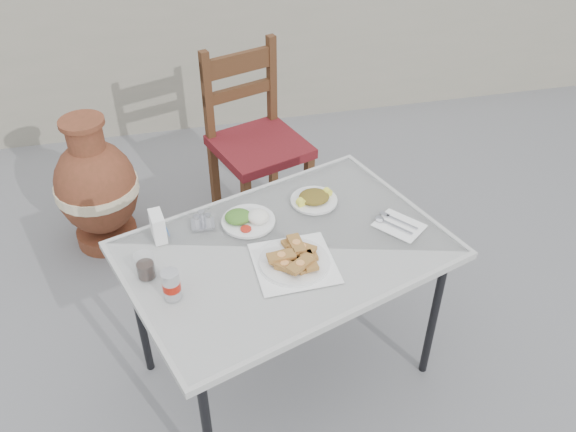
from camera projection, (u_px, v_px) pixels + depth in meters
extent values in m
plane|color=slate|center=(291.00, 387.00, 2.67)|extent=(80.00, 80.00, 0.00)
cylinder|color=black|center=(433.00, 317.00, 2.54)|extent=(0.03, 0.03, 0.68)
cylinder|color=black|center=(140.00, 315.00, 2.55)|extent=(0.03, 0.03, 0.68)
cylinder|color=black|center=(342.00, 232.00, 2.98)|extent=(0.03, 0.03, 0.68)
cube|color=white|center=(286.00, 250.00, 2.32)|extent=(1.39, 1.15, 0.03)
cube|color=white|center=(286.00, 247.00, 2.31)|extent=(1.34, 1.11, 0.00)
cube|color=white|center=(294.00, 263.00, 2.23)|extent=(0.30, 0.30, 0.00)
cylinder|color=white|center=(294.00, 261.00, 2.23)|extent=(0.26, 0.26, 0.01)
cylinder|color=white|center=(294.00, 262.00, 2.23)|extent=(0.27, 0.27, 0.01)
cylinder|color=white|center=(248.00, 221.00, 2.42)|extent=(0.21, 0.21, 0.01)
ellipsoid|color=white|center=(258.00, 217.00, 2.41)|extent=(0.09, 0.09, 0.05)
ellipsoid|color=#32631C|center=(238.00, 217.00, 2.41)|extent=(0.11, 0.10, 0.04)
cylinder|color=red|center=(246.00, 229.00, 2.37)|extent=(0.04, 0.04, 0.01)
cylinder|color=white|center=(314.00, 200.00, 2.53)|extent=(0.20, 0.20, 0.01)
ellipsoid|color=#296E1B|center=(314.00, 197.00, 2.52)|extent=(0.13, 0.12, 0.04)
cylinder|color=#F4F142|center=(301.00, 202.00, 2.49)|extent=(0.04, 0.04, 0.04)
cylinder|color=#F4F142|center=(327.00, 192.00, 2.54)|extent=(0.04, 0.04, 0.04)
cylinder|color=silver|center=(171.00, 285.00, 2.07)|extent=(0.06, 0.06, 0.11)
cylinder|color=red|center=(171.00, 286.00, 2.07)|extent=(0.06, 0.06, 0.03)
cylinder|color=silver|center=(169.00, 273.00, 2.03)|extent=(0.06, 0.06, 0.00)
cylinder|color=white|center=(145.00, 266.00, 2.15)|extent=(0.07, 0.07, 0.10)
cylinder|color=black|center=(146.00, 270.00, 2.16)|extent=(0.06, 0.06, 0.06)
cube|color=white|center=(158.00, 226.00, 2.31)|extent=(0.06, 0.10, 0.11)
cube|color=blue|center=(166.00, 227.00, 2.33)|extent=(0.02, 0.05, 0.07)
cube|color=silver|center=(203.00, 224.00, 2.40)|extent=(0.09, 0.08, 0.01)
cylinder|color=white|center=(197.00, 221.00, 2.37)|extent=(0.02, 0.02, 0.06)
cylinder|color=white|center=(209.00, 220.00, 2.37)|extent=(0.02, 0.02, 0.06)
cylinder|color=silver|center=(202.00, 216.00, 2.40)|extent=(0.03, 0.03, 0.05)
cube|color=white|center=(399.00, 226.00, 2.40)|extent=(0.22, 0.23, 0.00)
cube|color=silver|center=(397.00, 227.00, 2.39)|extent=(0.10, 0.12, 0.00)
ellipsoid|color=silver|center=(379.00, 219.00, 2.43)|extent=(0.04, 0.05, 0.01)
cube|color=silver|center=(402.00, 222.00, 2.41)|extent=(0.10, 0.12, 0.00)
cube|color=silver|center=(385.00, 214.00, 2.45)|extent=(0.04, 0.05, 0.00)
cube|color=#3E1F10|center=(247.00, 217.00, 3.24)|extent=(0.05, 0.05, 0.49)
cube|color=#3E1F10|center=(309.00, 194.00, 3.40)|extent=(0.05, 0.05, 0.49)
cube|color=#3E1F10|center=(215.00, 181.00, 3.50)|extent=(0.05, 0.05, 0.49)
cube|color=#3E1F10|center=(273.00, 162.00, 3.66)|extent=(0.05, 0.05, 0.49)
cube|color=maroon|center=(260.00, 147.00, 3.28)|extent=(0.58, 0.58, 0.05)
cube|color=#3E1F10|center=(208.00, 100.00, 3.18)|extent=(0.05, 0.05, 0.54)
cube|color=#3E1F10|center=(272.00, 83.00, 3.34)|extent=(0.05, 0.05, 0.54)
cube|color=#3E1F10|center=(239.00, 63.00, 3.16)|extent=(0.42, 0.17, 0.11)
cube|color=#3E1F10|center=(241.00, 92.00, 3.26)|extent=(0.42, 0.17, 0.06)
cylinder|color=brown|center=(108.00, 234.00, 3.44)|extent=(0.33, 0.33, 0.08)
ellipsoid|color=brown|center=(97.00, 187.00, 3.24)|extent=(0.43, 0.43, 0.54)
cylinder|color=beige|center=(97.00, 187.00, 3.24)|extent=(0.44, 0.44, 0.06)
cylinder|color=brown|center=(85.00, 139.00, 3.06)|extent=(0.19, 0.19, 0.17)
cylinder|color=brown|center=(81.00, 122.00, 3.00)|extent=(0.23, 0.23, 0.03)
cube|color=gray|center=(210.00, 40.00, 4.22)|extent=(6.00, 0.25, 1.20)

